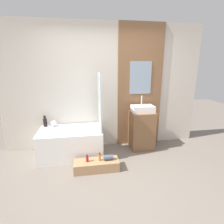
# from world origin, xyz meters

# --- Properties ---
(ground_plane) EXTENTS (12.00, 12.00, 0.00)m
(ground_plane) POSITION_xyz_m (0.00, 0.00, 0.00)
(ground_plane) COLOR slate
(wall_tiled_back) EXTENTS (4.20, 0.06, 2.60)m
(wall_tiled_back) POSITION_xyz_m (0.00, 1.58, 1.30)
(wall_tiled_back) COLOR beige
(wall_tiled_back) RESTS_ON ground_plane
(wall_wood_accent) EXTENTS (0.97, 0.04, 2.60)m
(wall_wood_accent) POSITION_xyz_m (0.77, 1.53, 1.31)
(wall_wood_accent) COLOR brown
(wall_wood_accent) RESTS_ON ground_plane
(bathtub) EXTENTS (1.20, 0.72, 0.55)m
(bathtub) POSITION_xyz_m (-0.72, 1.17, 0.28)
(bathtub) COLOR white
(bathtub) RESTS_ON ground_plane
(glass_shower_screen) EXTENTS (0.01, 0.51, 1.09)m
(glass_shower_screen) POSITION_xyz_m (-0.15, 1.08, 1.10)
(glass_shower_screen) COLOR silver
(glass_shower_screen) RESTS_ON bathtub
(wooden_step_bench) EXTENTS (0.77, 0.28, 0.18)m
(wooden_step_bench) POSITION_xyz_m (-0.27, 0.58, 0.09)
(wooden_step_bench) COLOR #A87F56
(wooden_step_bench) RESTS_ON ground_plane
(vanity_cabinet) EXTENTS (0.48, 0.44, 0.81)m
(vanity_cabinet) POSITION_xyz_m (0.77, 1.29, 0.41)
(vanity_cabinet) COLOR brown
(vanity_cabinet) RESTS_ON ground_plane
(sink) EXTENTS (0.46, 0.30, 0.33)m
(sink) POSITION_xyz_m (0.77, 1.29, 0.88)
(sink) COLOR white
(sink) RESTS_ON vanity_cabinet
(vase_tall_dark) EXTENTS (0.08, 0.08, 0.23)m
(vase_tall_dark) POSITION_xyz_m (-1.24, 1.44, 0.64)
(vase_tall_dark) COLOR black
(vase_tall_dark) RESTS_ON bathtub
(vase_round_light) EXTENTS (0.12, 0.12, 0.12)m
(vase_round_light) POSITION_xyz_m (-1.07, 1.42, 0.61)
(vase_round_light) COLOR white
(vase_round_light) RESTS_ON bathtub
(bottle_soap_primary) EXTENTS (0.05, 0.05, 0.12)m
(bottle_soap_primary) POSITION_xyz_m (-0.43, 0.58, 0.23)
(bottle_soap_primary) COLOR #B21928
(bottle_soap_primary) RESTS_ON wooden_step_bench
(bottle_soap_secondary) EXTENTS (0.04, 0.04, 0.15)m
(bottle_soap_secondary) POSITION_xyz_m (-0.21, 0.58, 0.24)
(bottle_soap_secondary) COLOR #B2752D
(bottle_soap_secondary) RESTS_ON wooden_step_bench
(towel_roll) EXTENTS (0.16, 0.09, 0.09)m
(towel_roll) POSITION_xyz_m (-0.06, 0.58, 0.22)
(towel_roll) COLOR #4C5666
(towel_roll) RESTS_ON wooden_step_bench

